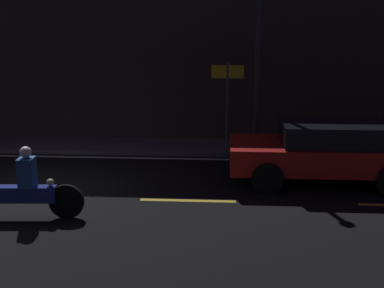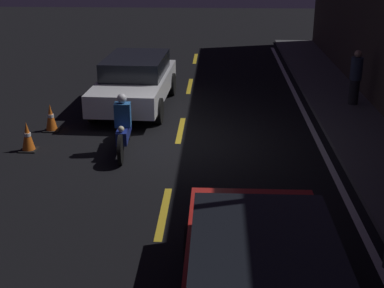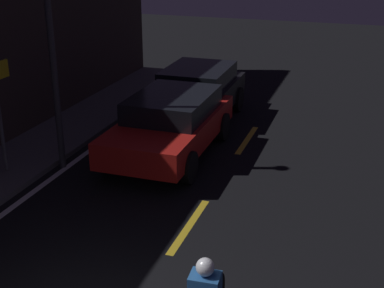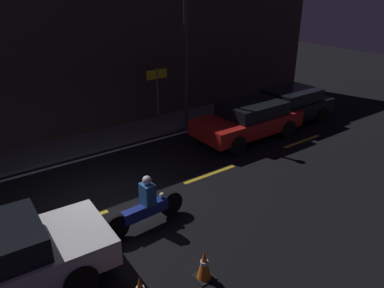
% 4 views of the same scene
% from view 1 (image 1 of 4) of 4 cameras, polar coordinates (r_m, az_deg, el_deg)
% --- Properties ---
extents(ground_plane, '(56.00, 56.00, 0.00)m').
position_cam_1_polar(ground_plane, '(11.96, -17.50, -5.42)').
color(ground_plane, black).
extents(raised_curb, '(28.00, 1.79, 0.12)m').
position_cam_1_polar(raised_curb, '(16.12, -11.73, -0.14)').
color(raised_curb, '#4C4C4F').
rests_on(raised_curb, ground).
extents(building_front, '(28.00, 0.30, 6.48)m').
position_cam_1_polar(building_front, '(16.73, -11.28, 11.36)').
color(building_front, '#382D28').
rests_on(building_front, ground).
extents(lane_dash_d, '(2.00, 0.14, 0.01)m').
position_cam_1_polar(lane_dash_d, '(11.19, -0.46, -6.05)').
color(lane_dash_d, gold).
rests_on(lane_dash_d, ground).
extents(lane_solid_kerb, '(25.20, 0.14, 0.01)m').
position_cam_1_polar(lane_solid_kerb, '(15.06, -12.87, -1.34)').
color(lane_solid_kerb, silver).
rests_on(lane_solid_kerb, ground).
extents(taxi_red, '(4.26, 2.04, 1.42)m').
position_cam_1_polar(taxi_red, '(12.60, 14.08, -0.61)').
color(taxi_red, red).
rests_on(taxi_red, ground).
extents(motorcycle, '(2.28, 0.38, 1.40)m').
position_cam_1_polar(motorcycle, '(10.55, -17.56, -4.65)').
color(motorcycle, black).
rests_on(motorcycle, ground).
extents(shop_sign, '(0.90, 0.08, 2.40)m').
position_cam_1_polar(shop_sign, '(15.09, 3.80, 5.95)').
color(shop_sign, '#4C4C51').
rests_on(shop_sign, raised_curb).
extents(street_lamp, '(0.28, 0.28, 5.76)m').
position_cam_1_polar(street_lamp, '(14.09, 7.03, 11.22)').
color(street_lamp, '#333338').
rests_on(street_lamp, ground).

